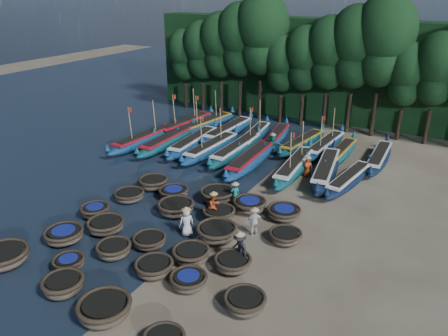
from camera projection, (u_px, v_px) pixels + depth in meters
The scene contains 63 objects.
ground at pixel (222, 215), 26.81m from camera, with size 120.00×120.00×0.00m, color gray.
foliage_wall at pixel (337, 71), 43.77m from camera, with size 40.00×3.00×10.00m, color black.
coracle_0 at pixel (4, 256), 21.92m from camera, with size 2.65×2.65×0.83m.
coracle_1 at pixel (69, 263), 21.58m from camera, with size 1.78×1.78×0.64m.
coracle_2 at pixel (63, 285), 19.87m from camera, with size 2.27×2.27×0.79m.
coracle_3 at pixel (104, 308), 18.39m from camera, with size 2.89×2.89×0.81m.
coracle_5 at pixel (64, 235), 23.90m from camera, with size 2.20×2.20×0.72m.
coracle_6 at pixel (114, 249), 22.59m from camera, with size 2.18×2.18×0.74m.
coracle_7 at pixel (154, 267), 21.17m from camera, with size 2.34×2.34×0.72m.
coracle_8 at pixel (189, 280), 20.28m from camera, with size 1.81×1.81×0.67m.
coracle_9 at pixel (245, 302), 18.84m from camera, with size 2.07×2.07×0.74m.
coracle_10 at pixel (95, 210), 26.45m from camera, with size 2.21×2.21×0.72m.
coracle_11 at pixel (106, 225), 24.82m from camera, with size 2.45×2.45×0.74m.
coracle_12 at pixel (150, 241), 23.43m from camera, with size 2.18×2.18×0.65m.
coracle_13 at pixel (191, 254), 22.16m from camera, with size 2.10×2.10×0.75m.
coracle_14 at pixel (233, 263), 21.52m from camera, with size 2.27×2.27×0.70m.
coracle_15 at pixel (129, 195), 28.45m from camera, with size 2.40×2.40×0.66m.
coracle_16 at pixel (176, 207), 26.71m from camera, with size 2.75×2.75×0.82m.
coracle_17 at pixel (219, 213), 26.12m from camera, with size 2.01×2.01×0.73m.
coracle_18 at pixel (217, 232), 24.02m from camera, with size 2.44×2.44×0.84m.
coracle_19 at pixel (285, 236), 23.85m from camera, with size 1.88×1.88×0.65m.
coracle_20 at pixel (153, 183), 30.09m from camera, with size 2.22×2.22×0.78m.
coracle_21 at pixel (174, 192), 28.77m from camera, with size 2.43×2.43×0.69m.
coracle_22 at pixel (217, 194), 28.36m from camera, with size 2.80×2.80×0.81m.
coracle_23 at pixel (250, 205), 27.05m from camera, with size 2.25×2.25×0.79m.
coracle_24 at pixel (284, 212), 26.26m from camera, with size 2.57×2.57×0.70m.
long_boat_0 at pixel (145, 139), 37.99m from camera, with size 2.15×9.03×3.84m.
long_boat_1 at pixel (168, 141), 37.64m from camera, with size 1.82×8.99×1.58m.
long_boat_2 at pixel (194, 142), 37.29m from camera, with size 2.16×8.91×1.57m.
long_boat_3 at pixel (211, 148), 36.03m from camera, with size 1.88×8.71×3.70m.
long_boat_4 at pixel (236, 150), 35.56m from camera, with size 1.61×9.06×1.59m.
long_boat_5 at pixel (251, 159), 33.62m from camera, with size 1.91×9.13×1.61m.
long_boat_6 at pixel (294, 167), 32.31m from camera, with size 2.10×8.92×3.79m.
long_boat_7 at pixel (326, 170), 31.76m from camera, with size 2.93×8.99×1.60m.
long_boat_8 at pixel (349, 179), 30.41m from camera, with size 2.42×7.65×1.36m.
long_boat_9 at pixel (185, 125), 41.88m from camera, with size 2.28×9.18×3.91m.
long_boat_10 at pixel (207, 124), 42.18m from camera, with size 2.73×8.62×3.70m.
long_boat_11 at pixel (228, 131), 40.10m from camera, with size 1.88×9.22×1.62m.
long_boat_12 at pixel (254, 136), 38.90m from camera, with size 2.55×8.41×3.60m.
long_boat_13 at pixel (276, 137), 38.72m from camera, with size 2.45×7.88×1.40m.
long_boat_14 at pixel (303, 143), 37.33m from camera, with size 2.52×7.96×1.41m.
long_boat_15 at pixel (325, 146), 36.62m from camera, with size 2.06×8.36×3.56m.
long_boat_16 at pixel (340, 153), 35.04m from camera, with size 1.64×7.89×1.39m.
long_boat_17 at pixel (379, 158), 34.13m from camera, with size 1.63×8.13×1.43m.
fisherman_0 at pixel (187, 221), 24.27m from camera, with size 0.94×0.99×1.91m.
fisherman_1 at pixel (235, 193), 27.57m from camera, with size 0.69×0.65×1.78m.
fisherman_2 at pixel (214, 205), 25.99m from camera, with size 0.85×0.99×1.95m.
fisherman_3 at pixel (240, 248), 21.82m from camera, with size 1.30×1.10×1.95m.
fisherman_4 at pixel (254, 221), 24.33m from camera, with size 0.98×0.96×1.86m.
fisherman_5 at pixel (273, 144), 35.95m from camera, with size 1.72×0.79×1.99m.
fisherman_6 at pixel (307, 166), 31.86m from camera, with size 0.87×0.74×1.72m.
tree_0 at pixel (184, 54), 47.75m from camera, with size 3.68×3.68×8.68m.
tree_1 at pixel (202, 49), 46.46m from camera, with size 4.09×4.09×9.65m.
tree_2 at pixel (221, 44), 45.16m from camera, with size 4.51×4.51×10.63m.
tree_3 at pixel (241, 39), 43.87m from camera, with size 4.92×4.92×11.60m.
tree_4 at pixel (262, 33), 42.57m from camera, with size 5.34×5.34×12.58m.
tree_5 at pixel (282, 63), 42.59m from camera, with size 3.68×3.68×8.68m.
tree_6 at pixel (305, 58), 41.30m from camera, with size 4.09×4.09×9.65m.
tree_7 at pixel (330, 52), 40.00m from camera, with size 4.51×4.51×10.63m.
tree_8 at pixel (356, 46), 38.71m from camera, with size 4.92×4.92×11.60m.
tree_9 at pixel (384, 40), 37.41m from camera, with size 5.34×5.34×12.58m.
tree_10 at pixel (407, 74), 37.43m from camera, with size 3.68×3.68×8.68m.
tree_11 at pixel (438, 68), 36.14m from camera, with size 4.09×4.09×9.65m.
Camera 1 is at (11.59, -20.53, 13.09)m, focal length 35.00 mm.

